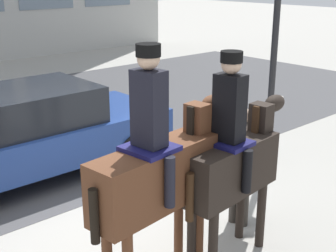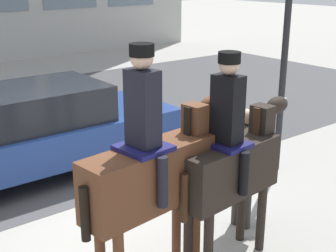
% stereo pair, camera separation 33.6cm
% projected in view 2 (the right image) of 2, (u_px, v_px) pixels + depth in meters
% --- Properties ---
extents(ground_plane, '(80.00, 80.00, 0.00)m').
position_uv_depth(ground_plane, '(109.00, 215.00, 6.71)').
color(ground_plane, '#9E9B93').
extents(mounted_horse_lead, '(1.96, 0.65, 2.69)m').
position_uv_depth(mounted_horse_lead, '(152.00, 170.00, 4.82)').
color(mounted_horse_lead, '#59331E').
rests_on(mounted_horse_lead, ground_plane).
extents(mounted_horse_companion, '(1.82, 0.65, 2.53)m').
position_uv_depth(mounted_horse_companion, '(231.00, 161.00, 5.31)').
color(mounted_horse_companion, black).
rests_on(mounted_horse_companion, ground_plane).
extents(pedestrian_bystander, '(0.82, 0.53, 1.67)m').
position_uv_depth(pedestrian_bystander, '(244.00, 160.00, 6.11)').
color(pedestrian_bystander, '#332D28').
rests_on(pedestrian_bystander, ground_plane).
extents(street_car_near_lane, '(4.78, 1.92, 1.53)m').
position_uv_depth(street_car_near_lane, '(37.00, 130.00, 7.88)').
color(street_car_near_lane, navy).
rests_on(street_car_near_lane, ground_plane).
extents(traffic_light, '(0.24, 0.29, 4.13)m').
position_uv_depth(traffic_light, '(289.00, 9.00, 7.42)').
color(traffic_light, black).
rests_on(traffic_light, ground_plane).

